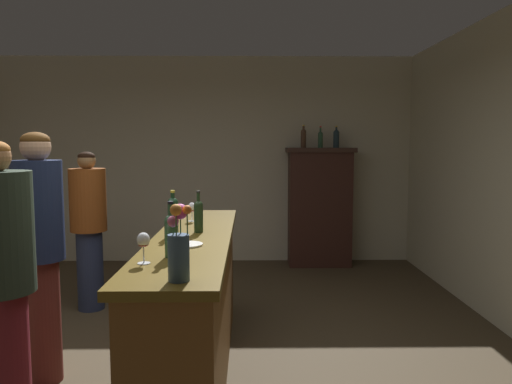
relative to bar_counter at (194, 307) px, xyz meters
The scene contains 17 objects.
floor 0.59m from the bar_counter, 169.15° to the right, with size 9.22×9.22×0.00m, color #433725.
wall_back 3.68m from the bar_counter, 94.65° to the left, with size 5.97×0.12×2.85m, color beige.
bar_counter is the anchor object (origin of this frame).
display_cabinet 3.52m from the bar_counter, 67.41° to the left, with size 0.91×0.45×1.60m.
wine_bottle_riesling 0.67m from the bar_counter, behind, with size 0.07×0.07×0.31m.
wine_bottle_pinot 0.65m from the bar_counter, 76.65° to the left, with size 0.07×0.07×0.30m.
wine_bottle_syrah 0.92m from the bar_counter, 94.02° to the right, with size 0.07×0.07×0.32m.
wine_glass_front 1.03m from the bar_counter, 101.87° to the right, with size 0.07×0.07×0.17m.
wine_glass_mid 0.87m from the bar_counter, 97.11° to the left, with size 0.07×0.07×0.16m.
flower_arrangement 1.31m from the bar_counter, 86.60° to the right, with size 0.11×0.13×0.36m.
cheese_plate 0.62m from the bar_counter, 89.40° to the right, with size 0.20×0.20×0.01m, color white.
display_bottle_left 3.63m from the bar_counter, 70.93° to the left, with size 0.07×0.07×0.30m.
display_bottle_midleft 3.70m from the bar_counter, 67.40° to the left, with size 0.07×0.07×0.29m.
display_bottle_center 3.79m from the bar_counter, 64.27° to the left, with size 0.08×0.08×0.29m.
patron_in_grey 1.28m from the bar_counter, 141.84° to the right, with size 0.36×0.36×1.68m.
patron_redhead 1.14m from the bar_counter, behind, with size 0.33×0.33×1.74m.
patron_in_navy 1.92m from the bar_counter, 129.39° to the left, with size 0.35×0.35×1.58m.
Camera 1 is at (0.68, -3.30, 1.66)m, focal length 34.37 mm.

